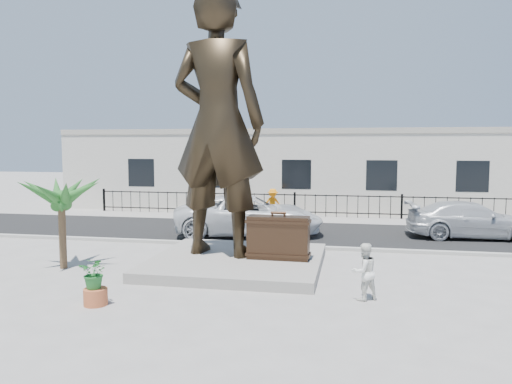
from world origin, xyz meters
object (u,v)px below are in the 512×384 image
at_px(statue, 218,123).
at_px(car_white, 249,215).
at_px(tourist, 364,272).
at_px(suitcase, 278,238).

distance_m(statue, car_white, 6.18).
height_order(statue, car_white, statue).
bearing_deg(tourist, suitcase, -80.00).
bearing_deg(tourist, car_white, -93.34).
xyz_separation_m(statue, suitcase, (1.98, -0.31, -3.52)).
bearing_deg(suitcase, tourist, -45.60).
distance_m(suitcase, car_white, 5.70).
distance_m(statue, suitcase, 4.05).
bearing_deg(car_white, suitcase, -172.27).
bearing_deg(suitcase, statue, 172.57).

